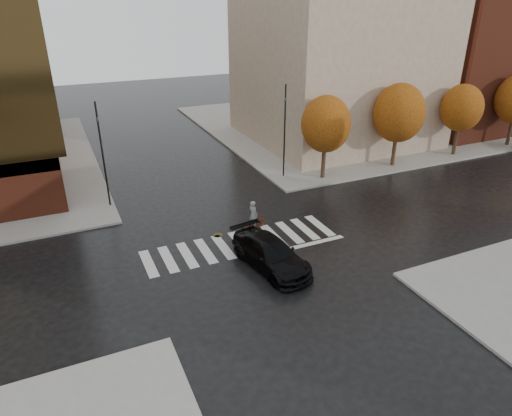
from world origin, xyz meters
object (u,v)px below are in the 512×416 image
Objects in this scene: sedan at (271,254)px; fire_hydrant at (51,203)px; cyclist at (254,220)px; traffic_light_ne at (285,125)px; traffic_light_nw at (102,149)px.

fire_hydrant is (-10.50, 12.55, -0.23)m from sedan.
cyclist is (0.96, 4.32, -0.13)m from sedan.
sedan is at bearing 148.48° from cyclist.
cyclist reaches higher than fire_hydrant.
traffic_light_ne is 17.72m from fire_hydrant.
cyclist is 9.97m from traffic_light_ne.
sedan is at bearing 33.87° from traffic_light_nw.
traffic_light_nw is at bearing -15.12° from fire_hydrant.
traffic_light_nw is (-7.76, 7.23, 3.55)m from cyclist.
traffic_light_ne reaches higher than sedan.
traffic_light_nw is 0.99× the size of traffic_light_ne.
traffic_light_nw is at bearing 110.84° from sedan.
traffic_light_nw is 13.60m from traffic_light_ne.
traffic_light_ne is at bearing -57.91° from cyclist.
cyclist is at bearing 67.80° from sedan.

